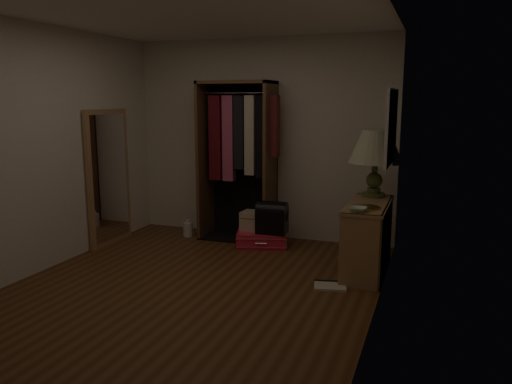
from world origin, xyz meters
TOP-DOWN VIEW (x-y plane):
  - ground at (0.00, 0.00)m, footprint 4.00×4.00m
  - room_walls at (0.08, 0.04)m, footprint 3.52×4.02m
  - console_bookshelf at (1.54, 1.03)m, footprint 0.42×1.12m
  - open_wardrobe at (-0.22, 1.77)m, footprint 1.04×0.50m
  - floor_mirror at (-1.70, 1.00)m, footprint 0.06×0.80m
  - pink_suitcase at (0.17, 1.52)m, footprint 0.73×0.62m
  - train_case at (0.08, 1.53)m, footprint 0.37×0.27m
  - black_bag at (0.32, 1.48)m, footprint 0.38×0.26m
  - table_lamp at (1.54, 1.39)m, footprint 0.71×0.71m
  - brass_tray at (1.54, 0.75)m, footprint 0.33×0.33m
  - ceramic_bowl at (1.49, 0.57)m, footprint 0.20×0.20m
  - white_jug at (-0.91, 1.60)m, footprint 0.16×0.16m
  - floor_book at (1.27, 0.44)m, footprint 0.36×0.31m

SIDE VIEW (x-z plane):
  - ground at x=0.00m, z-range 0.00..0.00m
  - floor_book at x=1.27m, z-range 0.00..0.03m
  - pink_suitcase at x=0.17m, z-range 0.00..0.19m
  - white_jug at x=-0.91m, z-range -0.02..0.21m
  - train_case at x=0.08m, z-range 0.18..0.44m
  - console_bookshelf at x=1.54m, z-range 0.02..0.77m
  - black_bag at x=0.32m, z-range 0.20..0.60m
  - brass_tray at x=1.54m, z-range 0.75..0.77m
  - ceramic_bowl at x=1.49m, z-range 0.75..0.79m
  - floor_mirror at x=-1.70m, z-range 0.00..1.70m
  - open_wardrobe at x=-0.22m, z-range 0.19..2.24m
  - table_lamp at x=1.54m, z-range 0.92..1.66m
  - room_walls at x=0.08m, z-range 0.20..2.80m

